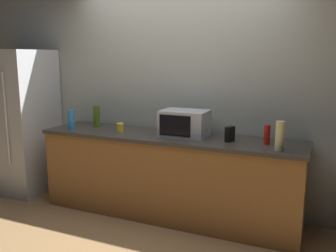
# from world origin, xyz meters

# --- Properties ---
(ground_plane) EXTENTS (8.00, 8.00, 0.00)m
(ground_plane) POSITION_xyz_m (0.00, 0.00, 0.00)
(ground_plane) COLOR #A87F51
(back_wall) EXTENTS (6.40, 0.10, 2.70)m
(back_wall) POSITION_xyz_m (0.00, 0.81, 1.35)
(back_wall) COLOR #9EA399
(back_wall) RESTS_ON ground_plane
(counter_run) EXTENTS (2.84, 0.64, 0.90)m
(counter_run) POSITION_xyz_m (0.00, 0.40, 0.45)
(counter_run) COLOR brown
(counter_run) RESTS_ON ground_plane
(refrigerator) EXTENTS (0.72, 0.73, 1.80)m
(refrigerator) POSITION_xyz_m (-2.05, 0.40, 0.90)
(refrigerator) COLOR #B7BABF
(refrigerator) RESTS_ON ground_plane
(microwave) EXTENTS (0.48, 0.35, 0.27)m
(microwave) POSITION_xyz_m (0.17, 0.45, 1.04)
(microwave) COLOR #B7BABF
(microwave) RESTS_ON counter_run
(cordless_phone) EXTENTS (0.08, 0.12, 0.15)m
(cordless_phone) POSITION_xyz_m (0.67, 0.38, 0.98)
(cordless_phone) COLOR black
(cordless_phone) RESTS_ON counter_run
(bottle_hot_sauce) EXTENTS (0.06, 0.06, 0.19)m
(bottle_hot_sauce) POSITION_xyz_m (1.02, 0.41, 0.99)
(bottle_hot_sauce) COLOR red
(bottle_hot_sauce) RESTS_ON counter_run
(bottle_vinegar) EXTENTS (0.08, 0.08, 0.26)m
(bottle_vinegar) POSITION_xyz_m (1.16, 0.22, 1.03)
(bottle_vinegar) COLOR beige
(bottle_vinegar) RESTS_ON counter_run
(bottle_spray_cleaner) EXTENTS (0.07, 0.07, 0.22)m
(bottle_spray_cleaner) POSITION_xyz_m (-1.15, 0.26, 1.01)
(bottle_spray_cleaner) COLOR #338CE5
(bottle_spray_cleaner) RESTS_ON counter_run
(bottle_olive_oil) EXTENTS (0.08, 0.08, 0.25)m
(bottle_olive_oil) POSITION_xyz_m (-0.97, 0.50, 1.02)
(bottle_olive_oil) COLOR #4C6B19
(bottle_olive_oil) RESTS_ON counter_run
(mug_yellow) EXTENTS (0.08, 0.08, 0.10)m
(mug_yellow) POSITION_xyz_m (-0.55, 0.35, 0.95)
(mug_yellow) COLOR yellow
(mug_yellow) RESTS_ON counter_run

